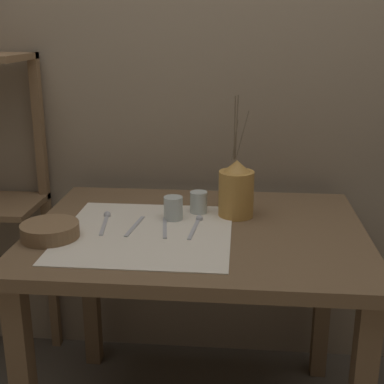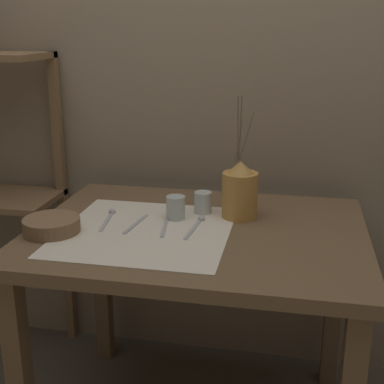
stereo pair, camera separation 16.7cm
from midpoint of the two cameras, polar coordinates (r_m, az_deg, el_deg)
The scene contains 11 objects.
stone_wall_back at distance 2.12m, azimuth -0.48°, elevation 12.43°, with size 7.00×0.06×2.40m.
wooden_table at distance 1.75m, azimuth -2.15°, elevation -7.19°, with size 1.06×0.81×0.76m.
linen_cloth at distance 1.68m, azimuth -7.74°, elevation -4.38°, with size 0.53×0.54×0.00m.
pitcher_with_flowers at distance 1.79m, azimuth 2.08°, elevation 0.15°, with size 0.12×0.12×0.41m.
wooden_bowl at distance 1.70m, azimuth -17.66°, elevation -4.02°, with size 0.18×0.18×0.05m.
glass_tumbler_near at distance 1.77m, azimuth -4.72°, elevation -1.76°, with size 0.06×0.06×0.08m.
glass_tumbler_far at distance 1.83m, azimuth -1.90°, elevation -1.13°, with size 0.06×0.06×0.07m.
spoon_inner at distance 1.81m, azimuth -11.79°, elevation -2.84°, with size 0.04×0.19×0.02m.
knife_center at distance 1.73m, azimuth -8.91°, elevation -3.68°, with size 0.03×0.18×0.00m.
fork_inner at distance 1.71m, azimuth -5.73°, elevation -3.84°, with size 0.04×0.18×0.00m.
spoon_outer at distance 1.74m, azimuth -2.24°, elevation -3.30°, with size 0.03×0.19×0.02m.
Camera 1 is at (0.13, -1.59, 1.38)m, focal length 50.00 mm.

